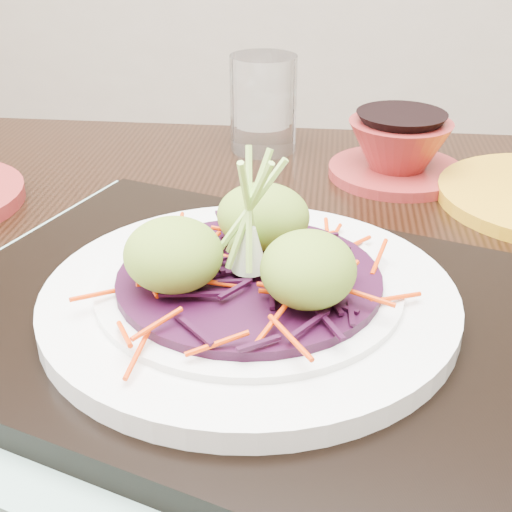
% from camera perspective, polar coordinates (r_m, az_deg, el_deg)
% --- Properties ---
extents(dining_table, '(1.34, 0.97, 0.78)m').
position_cam_1_polar(dining_table, '(0.59, -0.10, -11.95)').
color(dining_table, black).
rests_on(dining_table, ground).
extents(placemat, '(0.56, 0.48, 0.00)m').
position_cam_1_polar(placemat, '(0.49, -0.52, -6.33)').
color(placemat, gray).
rests_on(placemat, dining_table).
extents(serving_tray, '(0.48, 0.40, 0.02)m').
position_cam_1_polar(serving_tray, '(0.48, -0.53, -5.19)').
color(serving_tray, black).
rests_on(serving_tray, placemat).
extents(white_plate, '(0.28, 0.28, 0.02)m').
position_cam_1_polar(white_plate, '(0.47, -0.54, -3.30)').
color(white_plate, silver).
rests_on(white_plate, serving_tray).
extents(cabbage_bed, '(0.17, 0.17, 0.01)m').
position_cam_1_polar(cabbage_bed, '(0.47, -0.54, -1.84)').
color(cabbage_bed, black).
rests_on(cabbage_bed, white_plate).
extents(carrot_julienne, '(0.21, 0.21, 0.01)m').
position_cam_1_polar(carrot_julienne, '(0.46, -0.55, -0.93)').
color(carrot_julienne, red).
rests_on(carrot_julienne, cabbage_bed).
extents(guacamole_scoops, '(0.15, 0.13, 0.05)m').
position_cam_1_polar(guacamole_scoops, '(0.45, -0.58, 0.80)').
color(guacamole_scoops, olive).
rests_on(guacamole_scoops, cabbage_bed).
extents(scallion_garnish, '(0.06, 0.06, 0.10)m').
position_cam_1_polar(scallion_garnish, '(0.45, -0.57, 3.25)').
color(scallion_garnish, '#99C850').
rests_on(scallion_garnish, cabbage_bed).
extents(water_glass, '(0.09, 0.09, 0.11)m').
position_cam_1_polar(water_glass, '(0.82, 0.59, 12.09)').
color(water_glass, white).
rests_on(water_glass, dining_table).
extents(terracotta_bowl_set, '(0.16, 0.16, 0.06)m').
position_cam_1_polar(terracotta_bowl_set, '(0.76, 11.30, 8.14)').
color(terracotta_bowl_set, maroon).
rests_on(terracotta_bowl_set, dining_table).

